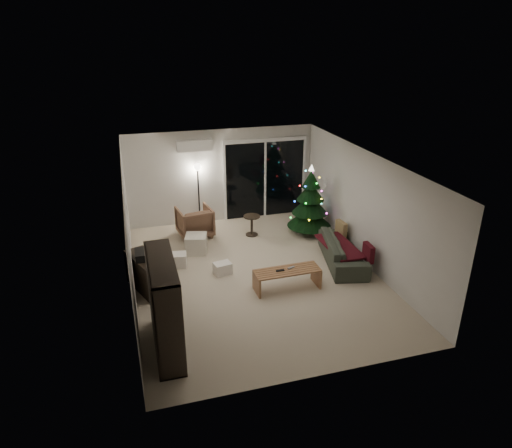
# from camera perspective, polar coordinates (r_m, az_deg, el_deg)

# --- Properties ---
(room) EXTENTS (6.50, 7.51, 2.60)m
(room) POSITION_cam_1_polar(r_m,az_deg,el_deg) (10.81, 0.06, 2.41)
(room) COLOR beige
(room) RESTS_ON ground
(bookshelf) EXTENTS (0.67, 1.64, 1.60)m
(bookshelf) POSITION_cam_1_polar(r_m,az_deg,el_deg) (7.48, -12.88, -10.18)
(bookshelf) COLOR black
(bookshelf) RESTS_ON floor
(media_cabinet) EXTENTS (0.80, 1.21, 0.71)m
(media_cabinet) POSITION_cam_1_polar(r_m,az_deg,el_deg) (9.41, -13.53, -6.04)
(media_cabinet) COLOR black
(media_cabinet) RESTS_ON floor
(stereo) EXTENTS (0.36, 0.42, 0.15)m
(stereo) POSITION_cam_1_polar(r_m,az_deg,el_deg) (9.21, -13.78, -3.71)
(stereo) COLOR black
(stereo) RESTS_ON media_cabinet
(armchair) EXTENTS (0.92, 0.94, 0.76)m
(armchair) POSITION_cam_1_polar(r_m,az_deg,el_deg) (11.59, -7.66, 0.27)
(armchair) COLOR brown
(armchair) RESTS_ON floor
(ottoman) EXTENTS (0.59, 0.59, 0.43)m
(ottoman) POSITION_cam_1_polar(r_m,az_deg,el_deg) (10.79, -7.49, -2.45)
(ottoman) COLOR beige
(ottoman) RESTS_ON floor
(cardboard_box_a) EXTENTS (0.46, 0.38, 0.29)m
(cardboard_box_a) POSITION_cam_1_polar(r_m,az_deg,el_deg) (10.26, -9.85, -4.44)
(cardboard_box_a) COLOR #EFDFCA
(cardboard_box_a) RESTS_ON floor
(cardboard_box_b) EXTENTS (0.40, 0.33, 0.25)m
(cardboard_box_b) POSITION_cam_1_polar(r_m,az_deg,el_deg) (9.84, -4.21, -5.54)
(cardboard_box_b) COLOR #EFDFCA
(cardboard_box_b) RESTS_ON floor
(side_table) EXTENTS (0.56, 0.56, 0.53)m
(side_table) POSITION_cam_1_polar(r_m,az_deg,el_deg) (11.57, -0.53, -0.17)
(side_table) COLOR black
(side_table) RESTS_ON floor
(floor_lamp) EXTENTS (0.26, 0.26, 1.61)m
(floor_lamp) POSITION_cam_1_polar(r_m,az_deg,el_deg) (12.16, -7.16, 3.56)
(floor_lamp) COLOR black
(floor_lamp) RESTS_ON floor
(sofa) EXTENTS (1.17, 2.06, 0.57)m
(sofa) POSITION_cam_1_polar(r_m,az_deg,el_deg) (10.40, 10.82, -3.29)
(sofa) COLOR #343C2E
(sofa) RESTS_ON floor
(sofa_throw) EXTENTS (0.61, 1.40, 0.05)m
(sofa_throw) POSITION_cam_1_polar(r_m,az_deg,el_deg) (10.30, 10.38, -2.73)
(sofa_throw) COLOR #491318
(sofa_throw) RESTS_ON sofa
(cushion_a) EXTENTS (0.14, 0.38, 0.37)m
(cushion_a) POSITION_cam_1_polar(r_m,az_deg,el_deg) (10.93, 10.59, -0.60)
(cushion_a) COLOR #9A765A
(cushion_a) RESTS_ON sofa
(cushion_b) EXTENTS (0.14, 0.38, 0.37)m
(cushion_b) POSITION_cam_1_polar(r_m,az_deg,el_deg) (9.90, 13.87, -3.49)
(cushion_b) COLOR #491318
(cushion_b) RESTS_ON sofa
(coffee_table) EXTENTS (1.34, 0.49, 0.42)m
(coffee_table) POSITION_cam_1_polar(r_m,az_deg,el_deg) (9.26, 3.89, -6.90)
(coffee_table) COLOR brown
(coffee_table) RESTS_ON floor
(remote_a) EXTENTS (0.17, 0.05, 0.02)m
(remote_a) POSITION_cam_1_polar(r_m,az_deg,el_deg) (9.10, 3.04, -5.82)
(remote_a) COLOR black
(remote_a) RESTS_ON coffee_table
(remote_b) EXTENTS (0.16, 0.10, 0.02)m
(remote_b) POSITION_cam_1_polar(r_m,az_deg,el_deg) (9.22, 4.41, -5.46)
(remote_b) COLOR slate
(remote_b) RESTS_ON coffee_table
(christmas_tree) EXTENTS (1.16, 1.16, 1.82)m
(christmas_tree) POSITION_cam_1_polar(r_m,az_deg,el_deg) (11.54, 6.79, 3.04)
(christmas_tree) COLOR black
(christmas_tree) RESTS_ON floor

